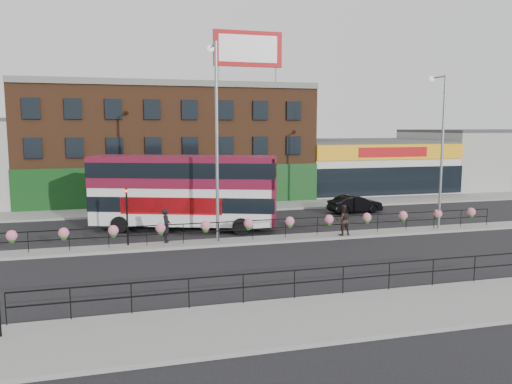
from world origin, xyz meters
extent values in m
plane|color=black|center=(0.00, 0.00, 0.00)|extent=(120.00, 120.00, 0.00)
cube|color=gray|center=(0.00, -12.00, 0.07)|extent=(60.00, 4.00, 0.15)
cube|color=gray|center=(0.00, 12.00, 0.07)|extent=(60.00, 4.00, 0.15)
cube|color=gray|center=(0.00, 0.00, 0.07)|extent=(60.00, 1.60, 0.15)
cube|color=gold|center=(0.00, -9.70, 0.01)|extent=(60.00, 0.10, 0.01)
cube|color=gold|center=(0.00, -9.88, 0.01)|extent=(60.00, 0.10, 0.01)
cube|color=brown|center=(-4.00, 20.00, 5.00)|extent=(25.00, 12.00, 10.00)
cube|color=#3F3F42|center=(-4.00, 20.00, 10.15)|extent=(25.00, 12.00, 0.30)
cube|color=#0F3A13|center=(-4.00, 13.92, 1.70)|extent=(25.00, 0.25, 3.40)
cube|color=silver|center=(16.00, 20.00, 2.50)|extent=(15.00, 12.00, 5.00)
cube|color=#3F3F42|center=(16.00, 20.00, 5.15)|extent=(15.00, 12.00, 0.30)
cube|color=#E7A210|center=(16.00, 13.92, 4.30)|extent=(15.00, 0.25, 1.40)
cube|color=#A7090E|center=(16.00, 13.80, 4.30)|extent=(7.00, 0.10, 0.90)
cube|color=black|center=(16.00, 13.92, 1.60)|extent=(15.00, 0.25, 2.60)
cube|color=#9B9B96|center=(30.75, 20.00, 3.00)|extent=(14.50, 12.00, 6.00)
cube|color=#3F3F42|center=(30.75, 20.00, 6.15)|extent=(14.50, 12.00, 0.30)
cube|color=#A7090E|center=(2.50, 15.00, 13.20)|extent=(6.00, 0.25, 3.00)
cube|color=silver|center=(2.50, 14.86, 13.20)|extent=(5.10, 0.04, 2.25)
cylinder|color=gray|center=(0.00, 15.00, 11.00)|extent=(0.12, 0.12, 1.40)
cylinder|color=gray|center=(5.00, 15.00, 11.00)|extent=(0.12, 0.12, 1.40)
cube|color=black|center=(0.00, 0.00, 1.25)|extent=(30.00, 0.05, 0.05)
cube|color=black|center=(0.00, 0.00, 0.76)|extent=(30.00, 0.05, 0.05)
cylinder|color=black|center=(-13.00, 0.00, 0.70)|extent=(0.04, 0.04, 1.10)
cylinder|color=black|center=(-11.00, 0.00, 0.70)|extent=(0.04, 0.04, 1.10)
cylinder|color=black|center=(-9.00, 0.00, 0.70)|extent=(0.04, 0.04, 1.10)
cylinder|color=black|center=(-7.00, 0.00, 0.70)|extent=(0.04, 0.04, 1.10)
cylinder|color=black|center=(-5.00, 0.00, 0.70)|extent=(0.04, 0.04, 1.10)
cylinder|color=black|center=(-3.00, 0.00, 0.70)|extent=(0.04, 0.04, 1.10)
cylinder|color=black|center=(-1.00, 0.00, 0.70)|extent=(0.04, 0.04, 1.10)
cylinder|color=black|center=(1.00, 0.00, 0.70)|extent=(0.04, 0.04, 1.10)
cylinder|color=black|center=(3.00, 0.00, 0.70)|extent=(0.04, 0.04, 1.10)
cylinder|color=black|center=(5.00, 0.00, 0.70)|extent=(0.04, 0.04, 1.10)
cylinder|color=black|center=(7.00, 0.00, 0.70)|extent=(0.04, 0.04, 1.10)
cylinder|color=black|center=(9.00, 0.00, 0.70)|extent=(0.04, 0.04, 1.10)
cylinder|color=black|center=(11.00, 0.00, 0.70)|extent=(0.04, 0.04, 1.10)
cylinder|color=black|center=(13.00, 0.00, 0.70)|extent=(0.04, 0.04, 1.10)
cylinder|color=black|center=(15.00, 0.00, 0.70)|extent=(0.04, 0.04, 1.10)
sphere|color=#CA6B83|center=(-13.75, 0.00, 1.10)|extent=(0.56, 0.56, 0.56)
sphere|color=#215818|center=(-13.75, 0.00, 0.87)|extent=(0.36, 0.36, 0.36)
sphere|color=#CA6B83|center=(-11.25, 0.00, 1.10)|extent=(0.56, 0.56, 0.56)
sphere|color=#215818|center=(-11.25, 0.00, 0.87)|extent=(0.36, 0.36, 0.36)
sphere|color=#CA6B83|center=(-8.75, 0.00, 1.10)|extent=(0.56, 0.56, 0.56)
sphere|color=#215818|center=(-8.75, 0.00, 0.87)|extent=(0.36, 0.36, 0.36)
sphere|color=#CA6B83|center=(-6.25, 0.00, 1.10)|extent=(0.56, 0.56, 0.56)
sphere|color=#215818|center=(-6.25, 0.00, 0.87)|extent=(0.36, 0.36, 0.36)
sphere|color=#CA6B83|center=(-3.75, 0.00, 1.10)|extent=(0.56, 0.56, 0.56)
sphere|color=#215818|center=(-3.75, 0.00, 0.87)|extent=(0.36, 0.36, 0.36)
sphere|color=#CA6B83|center=(-1.25, 0.00, 1.10)|extent=(0.56, 0.56, 0.56)
sphere|color=#215818|center=(-1.25, 0.00, 0.87)|extent=(0.36, 0.36, 0.36)
sphere|color=#CA6B83|center=(1.25, 0.00, 1.10)|extent=(0.56, 0.56, 0.56)
sphere|color=#215818|center=(1.25, 0.00, 0.87)|extent=(0.36, 0.36, 0.36)
sphere|color=#CA6B83|center=(3.75, 0.00, 1.10)|extent=(0.56, 0.56, 0.56)
sphere|color=#215818|center=(3.75, 0.00, 0.87)|extent=(0.36, 0.36, 0.36)
sphere|color=#CA6B83|center=(6.25, 0.00, 1.10)|extent=(0.56, 0.56, 0.56)
sphere|color=#215818|center=(6.25, 0.00, 0.87)|extent=(0.36, 0.36, 0.36)
sphere|color=#CA6B83|center=(8.75, 0.00, 1.10)|extent=(0.56, 0.56, 0.56)
sphere|color=#215818|center=(8.75, 0.00, 0.87)|extent=(0.36, 0.36, 0.36)
sphere|color=#CA6B83|center=(11.25, 0.00, 1.10)|extent=(0.56, 0.56, 0.56)
sphere|color=#215818|center=(11.25, 0.00, 0.87)|extent=(0.36, 0.36, 0.36)
sphere|color=#CA6B83|center=(13.75, 0.00, 1.10)|extent=(0.56, 0.56, 0.56)
sphere|color=#215818|center=(13.75, 0.00, 0.87)|extent=(0.36, 0.36, 0.36)
cube|color=black|center=(-2.00, -10.10, 1.25)|extent=(20.00, 0.05, 0.05)
cube|color=black|center=(-2.00, -10.10, 0.76)|extent=(20.00, 0.05, 0.05)
cylinder|color=black|center=(-12.00, -10.10, 0.70)|extent=(0.04, 0.04, 1.10)
cylinder|color=black|center=(-10.00, -10.10, 0.70)|extent=(0.04, 0.04, 1.10)
cylinder|color=black|center=(-8.00, -10.10, 0.70)|extent=(0.04, 0.04, 1.10)
cylinder|color=black|center=(-6.00, -10.10, 0.70)|extent=(0.04, 0.04, 1.10)
cylinder|color=black|center=(-4.00, -10.10, 0.70)|extent=(0.04, 0.04, 1.10)
cylinder|color=black|center=(-2.00, -10.10, 0.70)|extent=(0.04, 0.04, 1.10)
cylinder|color=black|center=(0.00, -10.10, 0.70)|extent=(0.04, 0.04, 1.10)
cylinder|color=black|center=(2.00, -10.10, 0.70)|extent=(0.04, 0.04, 1.10)
cylinder|color=black|center=(4.00, -10.10, 0.70)|extent=(0.04, 0.04, 1.10)
cylinder|color=black|center=(6.00, -10.10, 0.70)|extent=(0.04, 0.04, 1.10)
cube|color=silver|center=(-4.40, 4.48, 2.56)|extent=(11.93, 6.40, 4.26)
cube|color=maroon|center=(-4.40, 4.48, 3.78)|extent=(12.01, 6.48, 1.92)
cube|color=black|center=(-4.40, 4.48, 1.81)|extent=(12.03, 6.51, 0.96)
cube|color=black|center=(-4.40, 4.48, 3.94)|extent=(12.06, 6.53, 0.96)
cube|color=maroon|center=(-4.40, 4.48, 4.72)|extent=(11.93, 6.40, 0.13)
cube|color=maroon|center=(1.08, 2.55, 2.56)|extent=(1.09, 2.63, 4.26)
cube|color=#A7090E|center=(-5.35, 3.39, 1.76)|extent=(6.04, 2.16, 1.06)
cylinder|color=black|center=(-8.46, 4.50, 0.53)|extent=(1.11, 0.66, 1.06)
cylinder|color=black|center=(-7.57, 7.01, 0.53)|extent=(1.11, 0.66, 1.06)
cylinder|color=black|center=(-1.23, 1.96, 0.53)|extent=(1.11, 0.66, 1.06)
cylinder|color=black|center=(-0.34, 4.47, 0.53)|extent=(1.11, 0.66, 1.06)
imported|color=black|center=(9.10, 7.41, 0.69)|extent=(2.17, 4.42, 1.37)
imported|color=black|center=(-5.88, 0.55, 1.11)|extent=(0.88, 0.74, 1.91)
imported|color=black|center=(4.49, -0.32, 1.08)|extent=(0.94, 0.75, 1.85)
cylinder|color=gray|center=(-3.03, 0.11, 5.69)|extent=(0.18, 0.18, 11.09)
cylinder|color=gray|center=(-3.03, 0.94, 11.13)|extent=(0.11, 1.66, 0.11)
sphere|color=silver|center=(-3.03, 1.77, 11.07)|extent=(0.40, 0.40, 0.40)
cylinder|color=gray|center=(11.26, -0.12, 4.98)|extent=(0.15, 0.15, 9.66)
cylinder|color=gray|center=(11.26, 0.61, 9.72)|extent=(0.10, 1.45, 0.10)
sphere|color=silver|center=(11.26, 1.33, 9.67)|extent=(0.35, 0.35, 0.35)
cylinder|color=black|center=(-8.00, 0.40, 1.75)|extent=(0.10, 0.10, 3.20)
imported|color=black|center=(-8.00, 0.40, 3.35)|extent=(0.15, 0.18, 0.90)
sphere|color=#FF190C|center=(-8.00, 0.28, 3.17)|extent=(0.14, 0.14, 0.14)
camera|label=1|loc=(-8.13, -27.36, 6.63)|focal=35.00mm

